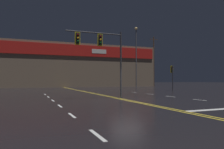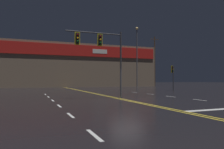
% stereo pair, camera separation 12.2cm
% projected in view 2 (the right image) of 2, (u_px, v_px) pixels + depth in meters
% --- Properties ---
extents(ground_plane, '(200.00, 200.00, 0.00)m').
position_uv_depth(ground_plane, '(127.00, 100.00, 16.31)').
color(ground_plane, black).
extents(road_markings, '(15.50, 60.00, 0.01)m').
position_uv_depth(road_markings, '(147.00, 101.00, 15.53)').
color(road_markings, gold).
rests_on(road_markings, ground).
extents(traffic_signal_median, '(4.66, 0.36, 5.53)m').
position_uv_depth(traffic_signal_median, '(99.00, 46.00, 17.50)').
color(traffic_signal_median, '#38383D').
rests_on(traffic_signal_median, ground).
extents(traffic_signal_corner_northeast, '(0.42, 0.36, 3.51)m').
position_uv_depth(traffic_signal_corner_northeast, '(173.00, 72.00, 30.57)').
color(traffic_signal_corner_northeast, '#38383D').
rests_on(traffic_signal_corner_northeast, ground).
extents(streetlight_far_left, '(0.56, 0.56, 11.85)m').
position_uv_depth(streetlight_far_left, '(137.00, 50.00, 42.52)').
color(streetlight_far_left, '#59595E').
rests_on(streetlight_far_left, ground).
extents(building_backdrop, '(41.74, 10.23, 9.16)m').
position_uv_depth(building_backdrop, '(61.00, 66.00, 48.41)').
color(building_backdrop, '#7A6651').
rests_on(building_backdrop, ground).
extents(utility_pole_row, '(45.55, 0.26, 11.92)m').
position_uv_depth(utility_pole_row, '(67.00, 58.00, 44.92)').
color(utility_pole_row, '#4C3828').
rests_on(utility_pole_row, ground).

